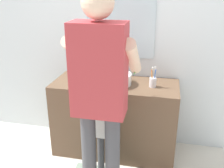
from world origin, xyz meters
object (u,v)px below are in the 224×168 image
object	(u,v)px
toothbrush_cup	(153,82)
soap_bottle	(80,73)
adult_parent	(100,83)
child_toddler	(106,123)

from	to	relation	value
toothbrush_cup	soap_bottle	xyz separation A→B (m)	(-0.78, 0.06, 0.01)
toothbrush_cup	adult_parent	size ratio (longest dim) A/B	0.12
soap_bottle	child_toddler	bearing A→B (deg)	-48.77
toothbrush_cup	soap_bottle	size ratio (longest dim) A/B	1.25
child_toddler	toothbrush_cup	bearing A→B (deg)	44.59
toothbrush_cup	soap_bottle	distance (m)	0.78
child_toddler	adult_parent	size ratio (longest dim) A/B	0.54
adult_parent	soap_bottle	bearing A→B (deg)	119.67
toothbrush_cup	child_toddler	distance (m)	0.62
child_toddler	adult_parent	distance (m)	0.57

